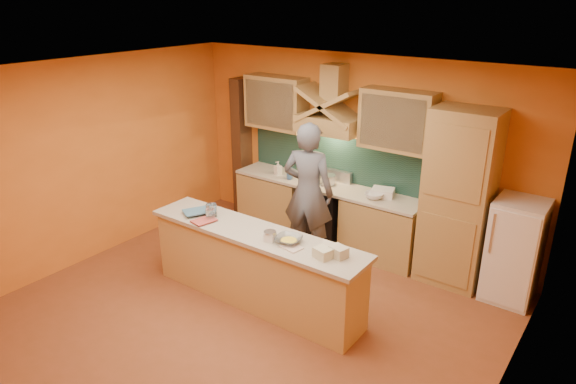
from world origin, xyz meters
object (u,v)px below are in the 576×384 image
Objects in this scene: person at (308,192)px; mixing_bowl at (289,240)px; stove at (325,213)px; fridge at (514,251)px; kitchen_scale at (270,237)px.

person reaches higher than mixing_bowl.
mixing_bowl is (0.69, -1.90, 0.53)m from stove.
stove is 2.09m from mixing_bowl.
kitchen_scale is at bearing -138.07° from fridge.
fridge is 2.71m from person.
kitchen_scale reaches higher than stove.
stove is 0.80m from person.
person is 6.74× the size of mixing_bowl.
fridge is (2.70, 0.00, 0.20)m from stove.
fridge reaches higher than kitchen_scale.
mixing_bowl is (0.20, 0.08, -0.01)m from kitchen_scale.
kitchen_scale is (0.42, -1.40, 0.00)m from person.
fridge is 4.42× the size of mixing_bowl.
person reaches higher than kitchen_scale.
stove is at bearing 110.07° from mixing_bowl.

